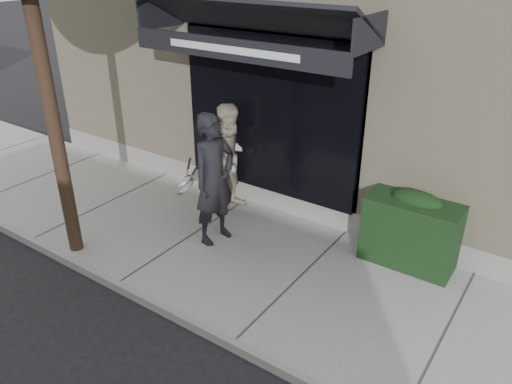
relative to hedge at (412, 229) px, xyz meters
The scene contains 7 objects.
ground 1.79m from the hedge, 131.35° to the right, with size 80.00×80.00×0.00m, color black.
sidewalk 1.77m from the hedge, 131.35° to the right, with size 20.00×3.00×0.12m, color gray.
curb 3.07m from the hedge, 111.45° to the right, with size 20.00×0.10×0.14m, color gray.
building_facade 4.39m from the hedge, 106.65° to the left, with size 14.30×8.04×5.64m.
hedge is the anchor object (origin of this frame).
pedestrian_front 2.97m from the hedge, 157.79° to the right, with size 0.74×0.89×2.06m.
pedestrian_back 3.15m from the hedge, behind, with size 1.03×1.13×1.88m.
Camera 1 is at (2.75, -5.07, 4.31)m, focal length 35.00 mm.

